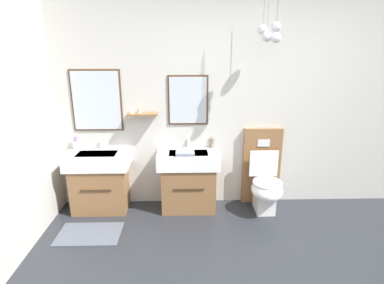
{
  "coord_description": "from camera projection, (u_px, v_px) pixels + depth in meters",
  "views": [
    {
      "loc": [
        -0.79,
        -1.86,
        1.98
      ],
      "look_at": [
        -0.7,
        1.54,
        0.92
      ],
      "focal_mm": 29.14,
      "sensor_mm": 36.0,
      "label": 1
    }
  ],
  "objects": [
    {
      "name": "vanity_sink_left",
      "position": [
        100.0,
        180.0,
        3.84
      ],
      "size": [
        0.75,
        0.44,
        0.75
      ],
      "color": "brown",
      "rests_on": "ground"
    },
    {
      "name": "tap_on_left_sink",
      "position": [
        100.0,
        143.0,
        3.86
      ],
      "size": [
        0.03,
        0.13,
        0.11
      ],
      "color": "silver",
      "rests_on": "vanity_sink_left"
    },
    {
      "name": "soap_dispenser",
      "position": [
        213.0,
        143.0,
        3.89
      ],
      "size": [
        0.06,
        0.06,
        0.17
      ],
      "color": "gray",
      "rests_on": "vanity_sink_right"
    },
    {
      "name": "tap_on_right_sink",
      "position": [
        188.0,
        143.0,
        3.88
      ],
      "size": [
        0.03,
        0.13,
        0.11
      ],
      "color": "silver",
      "rests_on": "vanity_sink_right"
    },
    {
      "name": "toothbrush_cup",
      "position": [
        76.0,
        145.0,
        3.84
      ],
      "size": [
        0.07,
        0.07,
        0.2
      ],
      "color": "silver",
      "rests_on": "vanity_sink_left"
    },
    {
      "name": "vanity_sink_right",
      "position": [
        188.0,
        179.0,
        3.86
      ],
      "size": [
        0.75,
        0.44,
        0.75
      ],
      "color": "brown",
      "rests_on": "ground"
    },
    {
      "name": "folded_hand_towel",
      "position": [
        185.0,
        154.0,
        3.64
      ],
      "size": [
        0.22,
        0.16,
        0.04
      ],
      "primitive_type": "cube",
      "color": "gray",
      "rests_on": "vanity_sink_right"
    },
    {
      "name": "bath_mat",
      "position": [
        90.0,
        234.0,
        3.41
      ],
      "size": [
        0.68,
        0.44,
        0.01
      ],
      "primitive_type": "cube",
      "color": "#474C56",
      "rests_on": "ground"
    },
    {
      "name": "wall_back",
      "position": [
        247.0,
        97.0,
        3.82
      ],
      "size": [
        4.95,
        0.57,
        2.75
      ],
      "color": "beige",
      "rests_on": "ground"
    },
    {
      "name": "toilet",
      "position": [
        264.0,
        180.0,
        3.87
      ],
      "size": [
        0.48,
        0.62,
        1.0
      ],
      "color": "brown",
      "rests_on": "ground"
    }
  ]
}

